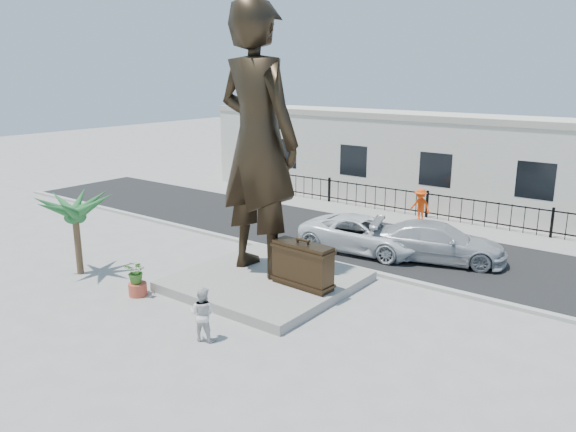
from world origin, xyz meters
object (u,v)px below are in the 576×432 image
(suitcase, at_px, (303,265))
(tourist, at_px, (203,314))
(statue, at_px, (258,141))
(car_white, at_px, (363,234))

(suitcase, relative_size, tourist, 1.36)
(statue, distance_m, tourist, 6.03)
(statue, distance_m, suitcase, 4.14)
(statue, bearing_deg, suitcase, 175.94)
(statue, distance_m, car_white, 6.19)
(suitcase, bearing_deg, tourist, -91.12)
(statue, height_order, tourist, statue)
(suitcase, height_order, tourist, suitcase)
(statue, xyz_separation_m, tourist, (1.72, -4.29, -3.87))
(statue, relative_size, tourist, 5.95)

